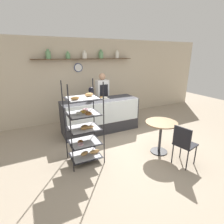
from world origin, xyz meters
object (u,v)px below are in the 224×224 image
Objects in this scene: pastry_rack at (84,127)px; person_worker at (103,97)px; coffee_carafe at (91,94)px; donut_tray_counter at (102,98)px; cafe_table at (161,130)px; cafe_chair at (184,142)px.

pastry_rack reaches higher than person_worker.
coffee_carafe is 0.40m from donut_tray_counter.
coffee_carafe is 1.06× the size of donut_tray_counter.
pastry_rack is 1.04× the size of person_worker.
person_worker is at bearing 101.05° from cafe_table.
pastry_rack is 1.53m from coffee_carafe.
donut_tray_counter reaches higher than cafe_chair.
pastry_rack is 2.28× the size of cafe_table.
donut_tray_counter is at bearing 3.26° from cafe_chair.
pastry_rack is 2.01m from cafe_chair.
donut_tray_counter is (1.01, 1.41, 0.20)m from pastry_rack.
cafe_chair is at bearing -31.42° from pastry_rack.
pastry_rack is 4.50× the size of coffee_carafe.
person_worker is 2.19× the size of cafe_table.
coffee_carafe is at bearing 119.61° from cafe_table.
cafe_chair is 2.58m from donut_tray_counter.
coffee_carafe reaches higher than cafe_table.
cafe_table is at bearing -7.95° from cafe_chair.
cafe_table is 1.97× the size of coffee_carafe.
pastry_rack is 1.75m from donut_tray_counter.
person_worker reaches higher than cafe_chair.
cafe_table is 0.61m from cafe_chair.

